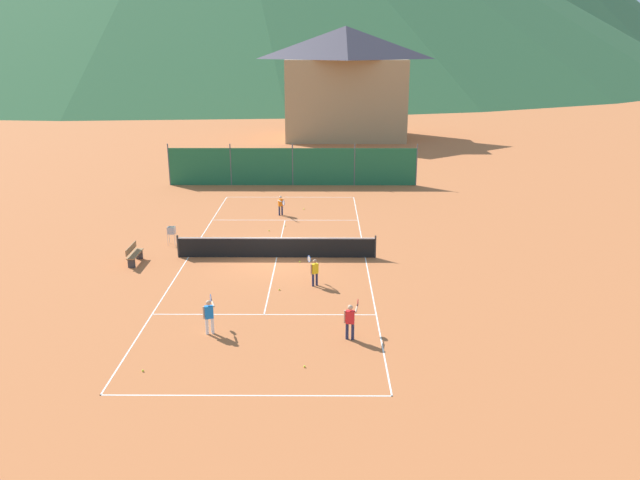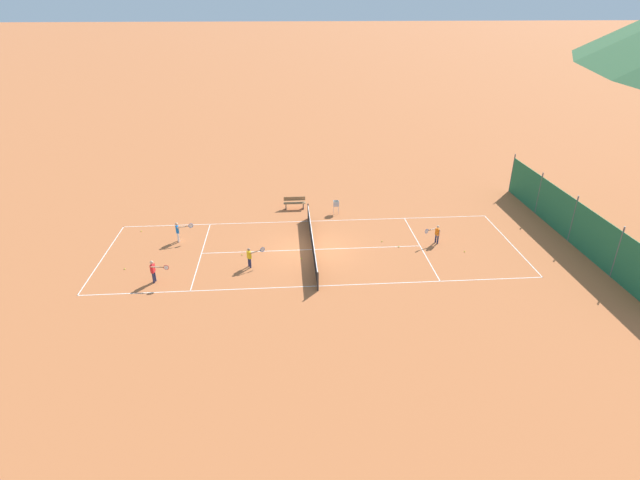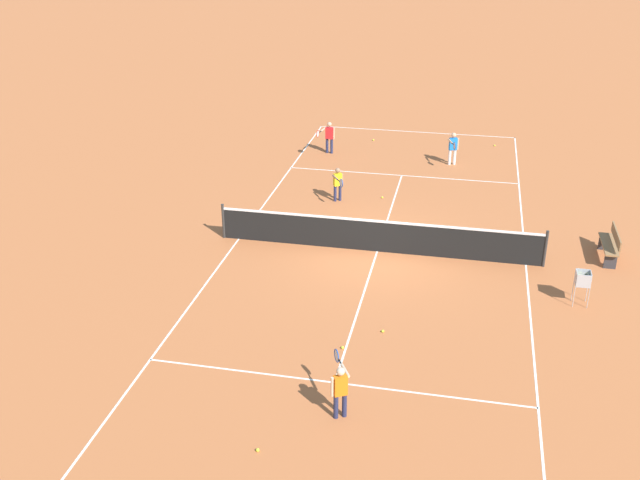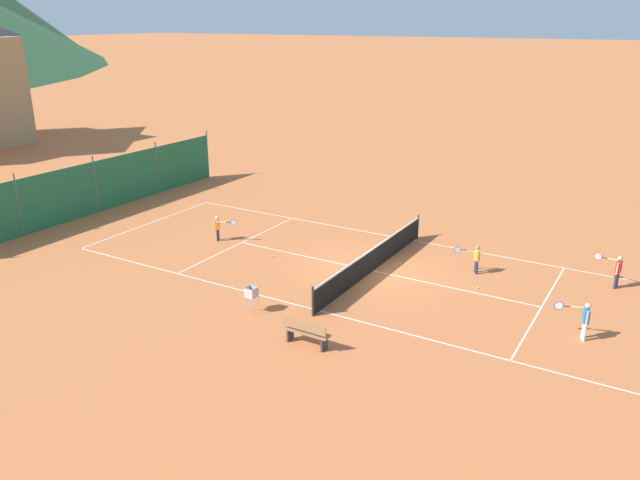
% 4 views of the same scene
% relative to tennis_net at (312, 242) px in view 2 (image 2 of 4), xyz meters
% --- Properties ---
extents(ground_plane, '(600.00, 600.00, 0.00)m').
position_rel_tennis_net_xyz_m(ground_plane, '(0.00, 0.00, -0.50)').
color(ground_plane, '#BC6638').
extents(court_line_markings, '(8.25, 23.85, 0.01)m').
position_rel_tennis_net_xyz_m(court_line_markings, '(0.00, 0.00, -0.50)').
color(court_line_markings, white).
rests_on(court_line_markings, ground).
extents(tennis_net, '(9.18, 0.08, 1.06)m').
position_rel_tennis_net_xyz_m(tennis_net, '(0.00, 0.00, 0.00)').
color(tennis_net, '#2D2D2D').
rests_on(tennis_net, ground).
extents(windscreen_fence_far, '(17.28, 0.08, 2.90)m').
position_rel_tennis_net_xyz_m(windscreen_fence_far, '(-0.00, 15.50, 0.81)').
color(windscreen_fence_far, '#236B42').
rests_on(windscreen_fence_far, ground).
extents(player_near_baseline, '(0.40, 1.06, 1.23)m').
position_rel_tennis_net_xyz_m(player_near_baseline, '(-1.70, -7.93, 0.22)').
color(player_near_baseline, white).
rests_on(player_near_baseline, ground).
extents(player_far_baseline, '(0.53, 1.00, 1.24)m').
position_rel_tennis_net_xyz_m(player_far_baseline, '(3.07, -8.32, 0.23)').
color(player_far_baseline, '#23284C').
rests_on(player_far_baseline, ground).
extents(player_near_service, '(0.50, 0.98, 1.14)m').
position_rel_tennis_net_xyz_m(player_near_service, '(1.80, -3.49, 0.17)').
color(player_near_service, '#23284C').
rests_on(player_near_service, ground).
extents(player_far_service, '(0.46, 0.99, 1.14)m').
position_rel_tennis_net_xyz_m(player_far_service, '(-0.29, 7.42, 0.17)').
color(player_far_service, '#23284C').
rests_on(player_far_service, ground).
extents(tennis_ball_alley_left, '(0.07, 0.07, 0.07)m').
position_rel_tennis_net_xyz_m(tennis_ball_alley_left, '(-0.72, 4.25, -0.47)').
color(tennis_ball_alley_left, '#CCE033').
rests_on(tennis_ball_alley_left, ground).
extents(tennis_ball_mid_court, '(0.07, 0.07, 0.07)m').
position_rel_tennis_net_xyz_m(tennis_ball_mid_court, '(1.09, -0.69, -0.47)').
color(tennis_ball_mid_court, '#CCE033').
rests_on(tennis_ball_mid_court, ground).
extents(tennis_ball_by_net_left, '(0.07, 0.07, 0.07)m').
position_rel_tennis_net_xyz_m(tennis_ball_by_net_left, '(0.07, 5.11, -0.47)').
color(tennis_ball_by_net_left, '#CCE033').
rests_on(tennis_ball_by_net_left, ground).
extents(tennis_ball_far_corner, '(0.07, 0.07, 0.07)m').
position_rel_tennis_net_xyz_m(tennis_ball_far_corner, '(1.59, -10.29, -0.47)').
color(tennis_ball_far_corner, '#CCE033').
rests_on(tennis_ball_far_corner, ground).
extents(tennis_ball_by_net_right, '(0.07, 0.07, 0.07)m').
position_rel_tennis_net_xyz_m(tennis_ball_by_net_right, '(0.40, -4.06, -0.47)').
color(tennis_ball_by_net_right, '#CCE033').
rests_on(tennis_ball_by_net_right, ground).
extents(tennis_ball_near_corner, '(0.07, 0.07, 0.07)m').
position_rel_tennis_net_xyz_m(tennis_ball_near_corner, '(0.98, 8.76, -0.47)').
color(tennis_ball_near_corner, '#CCE033').
rests_on(tennis_ball_near_corner, ground).
extents(tennis_ball_service_box, '(0.07, 0.07, 0.07)m').
position_rel_tennis_net_xyz_m(tennis_ball_service_box, '(-3.27, -10.58, -0.47)').
color(tennis_ball_service_box, '#CCE033').
rests_on(tennis_ball_service_box, ground).
extents(ball_hopper, '(0.36, 0.36, 0.89)m').
position_rel_tennis_net_xyz_m(ball_hopper, '(-5.30, 1.93, 0.16)').
color(ball_hopper, '#B7B7BC').
rests_on(ball_hopper, ground).
extents(courtside_bench, '(0.36, 1.50, 0.84)m').
position_rel_tennis_net_xyz_m(courtside_bench, '(-6.34, -0.85, -0.05)').
color(courtside_bench, olive).
rests_on(courtside_bench, ground).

